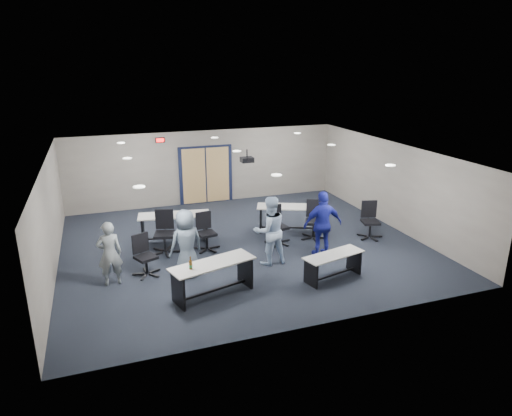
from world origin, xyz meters
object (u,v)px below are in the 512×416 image
object	(u,v)px
chair_back_b	(207,232)
chair_loose_right	(371,221)
chair_back_a	(164,233)
person_navy	(323,224)
table_back_left	(174,223)
chair_loose_left	(146,256)
person_plaid	(186,244)
chair_back_c	(278,226)
table_back_right	(290,214)
table_front_right	(333,262)
chair_back_d	(314,220)
person_gray	(110,254)
person_lightblue	(270,231)
table_front_left	(213,273)

from	to	relation	value
chair_back_b	chair_loose_right	bearing A→B (deg)	-16.96
chair_back_a	person_navy	size ratio (longest dim) A/B	0.65
table_back_left	chair_loose_left	xyz separation A→B (m)	(-1.06, -2.02, -0.05)
person_plaid	chair_back_c	bearing A→B (deg)	-171.45
table_back_right	person_plaid	xyz separation A→B (m)	(-3.64, -2.04, 0.30)
table_front_right	chair_back_d	world-z (taller)	chair_back_d
chair_back_c	person_navy	xyz separation A→B (m)	(0.80, -1.20, 0.35)
table_back_left	chair_loose_right	xyz separation A→B (m)	(5.57, -1.71, -0.01)
table_back_left	chair_back_b	bearing A→B (deg)	-43.78
chair_back_a	person_plaid	xyz separation A→B (m)	(0.31, -1.59, 0.26)
person_gray	person_lightblue	xyz separation A→B (m)	(3.98, -0.13, 0.12)
table_front_right	person_lightblue	xyz separation A→B (m)	(-1.15, 1.35, 0.48)
table_front_right	chair_back_b	xyz separation A→B (m)	(-2.49, 2.75, 0.10)
table_back_left	chair_back_b	size ratio (longest dim) A/B	1.99
chair_loose_left	person_navy	bearing A→B (deg)	-29.34
chair_back_b	person_navy	world-z (taller)	person_navy
chair_back_d	person_lightblue	xyz separation A→B (m)	(-1.87, -1.18, 0.34)
person_plaid	person_lightblue	world-z (taller)	person_lightblue
table_front_right	chair_back_a	bearing A→B (deg)	127.66
chair_loose_right	chair_back_d	bearing A→B (deg)	177.04
chair_back_b	person_gray	bearing A→B (deg)	-162.56
table_back_right	chair_loose_right	world-z (taller)	chair_loose_right
chair_back_c	chair_back_d	world-z (taller)	chair_back_d
chair_loose_right	person_navy	xyz separation A→B (m)	(-1.98, -0.70, 0.36)
chair_back_d	person_plaid	distance (m)	4.24
chair_loose_left	table_front_right	bearing A→B (deg)	-46.17
chair_back_b	person_gray	xyz separation A→B (m)	(-2.63, -1.27, 0.26)
person_gray	person_plaid	distance (m)	1.79
chair_back_a	chair_back_c	distance (m)	3.24
chair_back_a	chair_back_b	bearing A→B (deg)	6.57
chair_back_d	person_plaid	xyz separation A→B (m)	(-4.06, -1.20, 0.28)
chair_loose_right	person_lightblue	size ratio (longest dim) A/B	0.61
table_back_left	chair_back_d	xyz separation A→B (m)	(3.94, -1.18, 0.01)
table_back_left	chair_back_c	bearing A→B (deg)	-14.15
chair_back_c	chair_back_a	bearing A→B (deg)	162.88
chair_loose_right	person_lightblue	distance (m)	3.57
chair_loose_left	person_gray	xyz separation A→B (m)	(-0.84, -0.22, 0.27)
chair_back_c	chair_loose_right	xyz separation A→B (m)	(2.78, -0.50, -0.01)
chair_back_b	chair_back_a	bearing A→B (deg)	162.98
person_plaid	person_navy	xyz separation A→B (m)	(3.70, -0.02, 0.06)
chair_back_c	table_back_left	bearing A→B (deg)	146.85
table_front_left	chair_back_a	bearing A→B (deg)	87.81
chair_loose_right	person_plaid	size ratio (longest dim) A/B	0.65
chair_back_a	chair_loose_left	size ratio (longest dim) A/B	1.14
table_front_right	person_navy	bearing A→B (deg)	60.89
chair_loose_left	person_plaid	distance (m)	1.07
chair_back_a	person_plaid	size ratio (longest dim) A/B	0.70
table_front_left	chair_back_d	world-z (taller)	chair_back_d
table_back_right	chair_loose_right	distance (m)	2.45
person_lightblue	person_plaid	bearing A→B (deg)	-3.47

